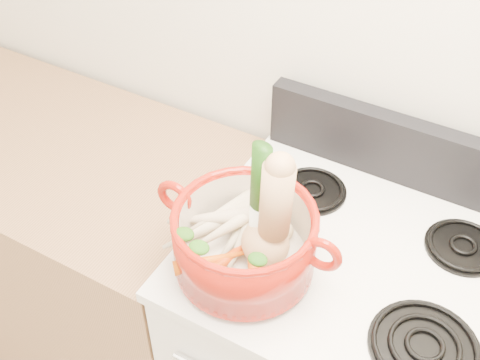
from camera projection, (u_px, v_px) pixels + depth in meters
The scene contains 23 objects.
wall_back at pixel (440, 53), 1.35m from camera, with size 3.50×0.02×2.60m, color silver.
cooktop at pixel (362, 262), 1.38m from camera, with size 0.78×0.67×0.03m, color silver.
control_backsplash at pixel (411, 153), 1.50m from camera, with size 0.76×0.05×0.18m, color black.
counter_left at pixel (53, 233), 2.09m from camera, with size 1.36×0.65×0.90m, color #946946.
burner_front_left at pixel (256, 271), 1.33m from camera, with size 0.22×0.22×0.02m, color black.
burner_front_right at pixel (425, 346), 1.19m from camera, with size 0.22×0.22×0.02m, color black.
burner_back_left at pixel (312, 189), 1.52m from camera, with size 0.17×0.17×0.02m, color black.
burner_back_right at pixel (463, 246), 1.38m from camera, with size 0.17×0.17×0.02m, color black.
dutch_oven at pixel (245, 241), 1.28m from camera, with size 0.31×0.31×0.15m, color maroon.
pot_handle_left at pixel (174, 197), 1.30m from camera, with size 0.09×0.09×0.02m, color maroon.
pot_handle_right at pixel (322, 254), 1.18m from camera, with size 0.09×0.09×0.02m, color maroon.
squash at pixel (267, 214), 1.21m from camera, with size 0.11×0.11×0.28m, color tan, non-canonical shape.
leek at pixel (259, 201), 1.22m from camera, with size 0.05×0.05×0.30m, color white.
ginger at pixel (269, 227), 1.34m from camera, with size 0.09×0.07×0.05m, color tan.
parsnip_0 at pixel (240, 232), 1.33m from camera, with size 0.04×0.04×0.20m, color beige.
parsnip_1 at pixel (208, 226), 1.33m from camera, with size 0.05×0.05×0.22m, color beige.
parsnip_2 at pixel (247, 227), 1.32m from camera, with size 0.05×0.05×0.21m, color beige.
parsnip_3 at pixel (209, 217), 1.33m from camera, with size 0.04×0.04×0.19m, color beige.
parsnip_4 at pixel (225, 210), 1.34m from camera, with size 0.04×0.04×0.19m, color beige.
parsnip_5 at pixel (239, 220), 1.31m from camera, with size 0.05×0.05×0.24m, color beige.
carrot_0 at pixel (230, 257), 1.28m from camera, with size 0.03×0.03×0.17m, color red.
carrot_1 at pixel (209, 262), 1.26m from camera, with size 0.03×0.03×0.15m, color #D7650A.
carrot_2 at pixel (252, 258), 1.27m from camera, with size 0.03×0.03×0.16m, color #D94F0A.
Camera 1 is at (0.19, 0.49, 2.01)m, focal length 45.00 mm.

